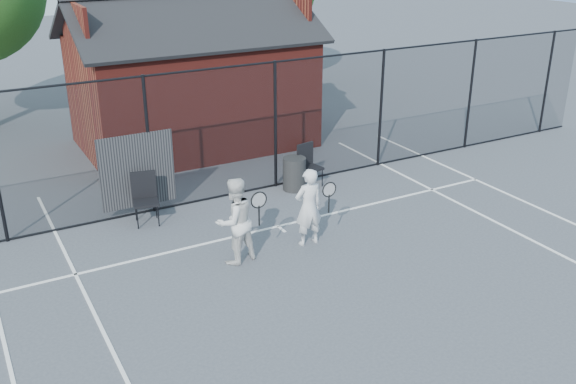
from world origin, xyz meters
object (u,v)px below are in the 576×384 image
player_front (309,207)px  chair_left (146,200)px  chair_right (311,166)px  waste_bin (294,174)px  player_back (235,221)px  clubhouse (192,88)px

player_front → chair_left: (-2.48, 2.42, -0.25)m
chair_right → waste_bin: (-0.44, 0.00, -0.11)m
chair_left → waste_bin: size_ratio=1.35×
player_front → player_back: player_back is taller
clubhouse → player_front: clubhouse is taller
player_back → waste_bin: player_back is taller
clubhouse → chair_right: 4.70m
waste_bin → player_back: bearing=-136.5°
player_front → waste_bin: bearing=66.3°
clubhouse → chair_left: 5.46m
clubhouse → chair_right: size_ratio=6.48×
waste_bin → player_front: bearing=-113.7°
clubhouse → player_back: clubhouse is taller
chair_right → waste_bin: size_ratio=1.28×
player_front → chair_right: (1.56, 2.56, -0.28)m
clubhouse → chair_right: (1.22, -4.40, -1.11)m
chair_right → waste_bin: chair_right is taller
player_back → chair_left: 2.58m
chair_left → waste_bin: chair_left is taller
clubhouse → player_back: bearing=-105.1°
player_back → chair_left: size_ratio=1.55×
clubhouse → player_back: size_ratio=3.96×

